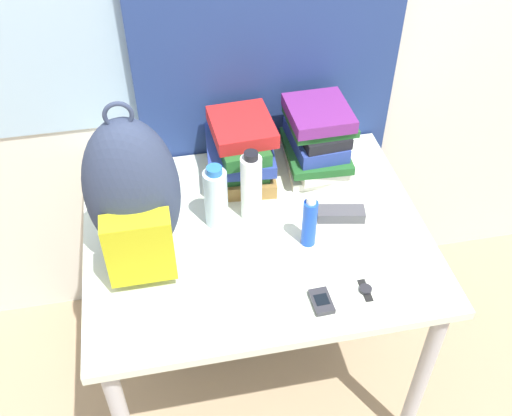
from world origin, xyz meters
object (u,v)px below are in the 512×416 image
book_stack_center (318,140)px  sunglasses_case (341,214)px  water_bottle (216,197)px  cell_phone (321,301)px  wristwatch (365,290)px  sunscreen_bottle (309,222)px  sports_bottle (250,187)px  backpack (133,197)px  book_stack_left (241,150)px

book_stack_center → sunglasses_case: book_stack_center is taller
water_bottle → cell_phone: 0.46m
book_stack_center → sunglasses_case: size_ratio=1.90×
book_stack_center → cell_phone: book_stack_center is taller
wristwatch → sunscreen_bottle: bearing=117.2°
water_bottle → sports_bottle: sports_bottle is taller
sports_bottle → book_stack_center: bearing=36.6°
backpack → water_bottle: size_ratio=2.39×
sunglasses_case → sunscreen_bottle: bearing=-147.1°
backpack → book_stack_left: bearing=41.1°
sports_bottle → sunglasses_case: sports_bottle is taller
water_bottle → wristwatch: water_bottle is taller
cell_phone → sunglasses_case: sunglasses_case is taller
book_stack_center → backpack: bearing=-153.9°
backpack → sunscreen_bottle: size_ratio=2.84×
backpack → water_bottle: backpack is taller
sunscreen_bottle → sunglasses_case: bearing=32.9°
cell_phone → sunglasses_case: 0.35m
backpack → sports_bottle: size_ratio=2.10×
book_stack_center → wristwatch: size_ratio=3.76×
backpack → wristwatch: 0.70m
book_stack_center → sunglasses_case: (0.01, -0.27, -0.10)m
book_stack_left → book_stack_center: size_ratio=0.99×
backpack → water_bottle: bearing=21.4°
cell_phone → sunscreen_bottle: bearing=84.3°
cell_phone → sports_bottle: bearing=108.0°
book_stack_center → sunglasses_case: bearing=-88.1°
sunscreen_bottle → wristwatch: size_ratio=2.34×
book_stack_center → wristwatch: 0.58m
cell_phone → water_bottle: bearing=121.9°
book_stack_center → sunscreen_bottle: size_ratio=1.61×
water_bottle → sports_bottle: (0.11, 0.01, 0.02)m
sunscreen_bottle → book_stack_left: bearing=111.6°
backpack → sunglasses_case: size_ratio=3.36×
book_stack_left → sunscreen_bottle: 0.39m
sports_bottle → sunglasses_case: (0.28, -0.07, -0.10)m
book_stack_left → book_stack_center: book_stack_center is taller
sports_bottle → cell_phone: (0.13, -0.39, -0.11)m
backpack → cell_phone: backpack is taller
book_stack_center → cell_phone: size_ratio=3.38×
book_stack_center → water_bottle: 0.44m
book_stack_center → wristwatch: book_stack_center is taller
water_bottle → cell_phone: size_ratio=2.50×
book_stack_left → sunglasses_case: size_ratio=1.88×
sports_bottle → water_bottle: bearing=-175.5°
backpack → sunscreen_bottle: backpack is taller
book_stack_center → cell_phone: bearing=-103.8°
sunglasses_case → wristwatch: size_ratio=1.98×
sports_bottle → cell_phone: sports_bottle is taller
sports_bottle → sunscreen_bottle: bearing=-45.6°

